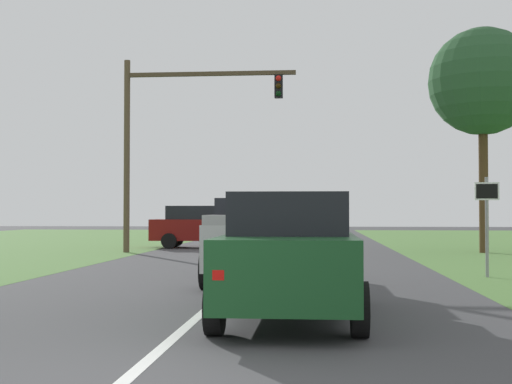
% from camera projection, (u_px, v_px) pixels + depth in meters
% --- Properties ---
extents(ground_plane, '(120.00, 120.00, 0.00)m').
position_uv_depth(ground_plane, '(246.00, 275.00, 17.99)').
color(ground_plane, '#424244').
extents(lane_centre_stripe, '(0.16, 41.23, 0.01)m').
position_uv_depth(lane_centre_stripe, '(133.00, 373.00, 7.04)').
color(lane_centre_stripe, white).
rests_on(lane_centre_stripe, ground_plane).
extents(red_suv_near, '(2.11, 4.78, 1.88)m').
position_uv_depth(red_suv_near, '(291.00, 253.00, 10.68)').
color(red_suv_near, '#194C23').
rests_on(red_suv_near, ground_plane).
extents(pickup_truck_lead, '(2.17, 4.92, 1.91)m').
position_uv_depth(pickup_truck_lead, '(258.00, 239.00, 16.04)').
color(pickup_truck_lead, silver).
rests_on(pickup_truck_lead, ground_plane).
extents(traffic_light, '(6.88, 0.40, 7.69)m').
position_uv_depth(traffic_light, '(170.00, 126.00, 28.15)').
color(traffic_light, brown).
rests_on(traffic_light, ground_plane).
extents(keep_moving_sign, '(0.60, 0.09, 2.47)m').
position_uv_depth(keep_moving_sign, '(487.00, 213.00, 17.43)').
color(keep_moving_sign, gray).
rests_on(keep_moving_sign, ground_plane).
extents(oak_tree_right, '(4.26, 4.26, 8.92)m').
position_uv_depth(oak_tree_right, '(483.00, 82.00, 28.05)').
color(oak_tree_right, '#4C351E').
rests_on(oak_tree_right, ground_plane).
extents(crossing_suv_far, '(4.86, 2.20, 1.88)m').
position_uv_depth(crossing_suv_far, '(204.00, 226.00, 31.82)').
color(crossing_suv_far, maroon).
rests_on(crossing_suv_far, ground_plane).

